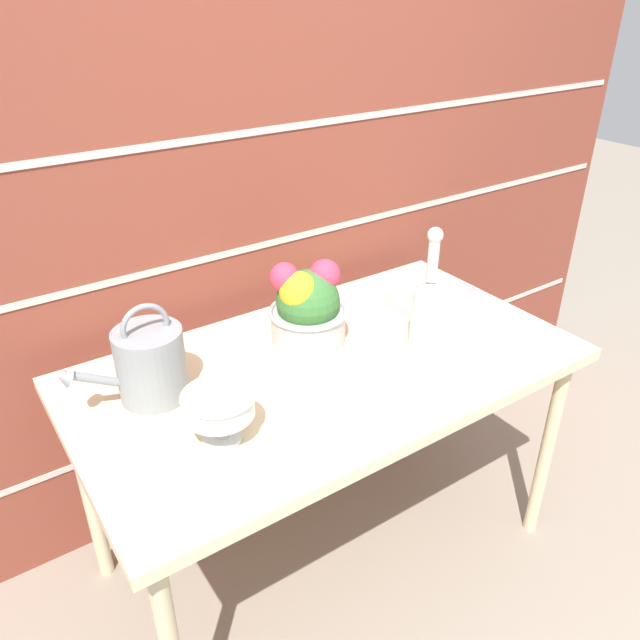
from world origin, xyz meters
name	(u,v)px	position (x,y,z in m)	size (l,w,h in m)	color
ground_plane	(326,548)	(0.00, 0.00, 0.00)	(12.00, 12.00, 0.00)	gray
brick_wall	(235,191)	(0.00, 0.51, 1.10)	(3.60, 0.08, 2.20)	brown
patio_table	(328,382)	(0.00, 0.00, 0.68)	(1.39, 0.77, 0.74)	beige
watering_can	(149,363)	(-0.46, 0.13, 0.84)	(0.32, 0.17, 0.26)	gray
crystal_pedestal_bowl	(219,407)	(-0.39, -0.13, 0.83)	(0.17, 0.17, 0.13)	silver
flower_planter	(307,307)	(0.02, 0.14, 0.85)	(0.23, 0.23, 0.25)	#ADADB2
glass_decanter	(428,308)	(0.29, -0.08, 0.86)	(0.10, 0.10, 0.36)	silver
wire_tray	(431,299)	(0.49, 0.11, 0.75)	(0.29, 0.17, 0.04)	#B7B7BC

